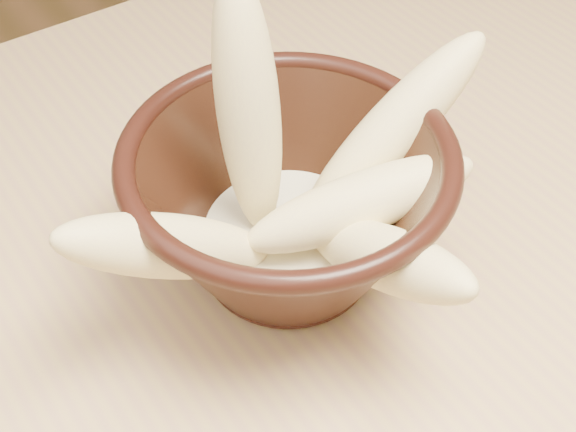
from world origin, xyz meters
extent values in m
cube|color=tan|center=(0.00, 0.00, 0.73)|extent=(1.20, 0.80, 0.04)
cylinder|color=tan|center=(0.54, 0.34, 0.35)|extent=(0.05, 0.05, 0.71)
cylinder|color=black|center=(0.12, 0.04, 0.76)|extent=(0.09, 0.09, 0.01)
cylinder|color=black|center=(0.12, 0.04, 0.78)|extent=(0.09, 0.09, 0.01)
torus|color=black|center=(0.12, 0.04, 0.85)|extent=(0.20, 0.20, 0.01)
cylinder|color=beige|center=(0.12, 0.04, 0.79)|extent=(0.11, 0.11, 0.02)
ellipsoid|color=#F4E490|center=(0.11, 0.06, 0.87)|extent=(0.05, 0.08, 0.17)
ellipsoid|color=#F4E490|center=(0.04, 0.03, 0.83)|extent=(0.14, 0.05, 0.11)
ellipsoid|color=#F4E490|center=(0.19, 0.03, 0.84)|extent=(0.15, 0.04, 0.12)
ellipsoid|color=#F4E490|center=(0.15, 0.00, 0.82)|extent=(0.15, 0.08, 0.06)
ellipsoid|color=#F4E490|center=(0.13, -0.04, 0.82)|extent=(0.04, 0.14, 0.09)
camera|label=1|loc=(-0.08, -0.25, 1.16)|focal=50.00mm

